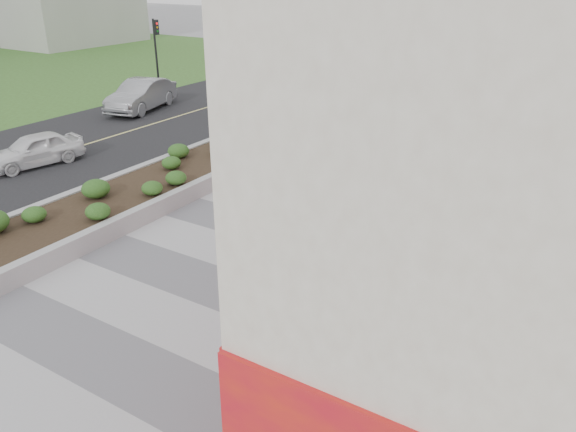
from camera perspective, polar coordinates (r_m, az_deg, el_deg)
name	(u,v)px	position (r m, az deg, el deg)	size (l,w,h in m)	color
ground	(167,326)	(12.24, -12.21, -10.92)	(160.00, 160.00, 0.00)	gray
walkway	(250,267)	(14.16, -3.87, -5.16)	(8.00, 36.00, 0.01)	#A8A8AD
planter	(188,168)	(20.03, -10.09, 4.82)	(3.00, 18.00, 0.90)	#9E9EA0
street	(68,150)	(24.82, -21.41, 6.27)	(10.00, 40.00, 0.00)	black
traffic_signal_near	(300,57)	(28.75, 1.25, 15.81)	(0.33, 0.28, 4.20)	black
traffic_signal_far	(156,46)	(33.99, -13.24, 16.51)	(0.33, 0.28, 4.20)	black
manhole_cover	(267,272)	(13.91, -2.18, -5.71)	(0.44, 0.44, 0.01)	#595654
skateboarder	(266,224)	(14.84, -2.24, -0.80)	(0.48, 0.74, 1.31)	beige
car_white	(34,150)	(23.18, -24.37, 6.16)	(1.43, 3.55, 1.21)	white
car_silver	(141,95)	(30.61, -14.68, 11.80)	(1.65, 4.73, 1.56)	#9B9DA2
car_dark	(274,81)	(34.10, -1.40, 13.58)	(1.89, 4.65, 1.35)	black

